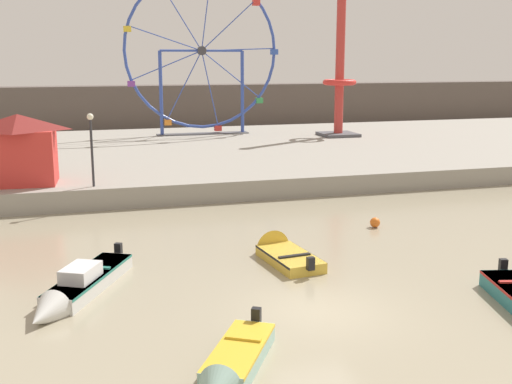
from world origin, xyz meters
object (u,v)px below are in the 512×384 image
at_px(carnival_booth_red_striped, 19,148).
at_px(promenade_lamp_near, 91,138).
at_px(ferris_wheel_blue_frame, 202,53).
at_px(motorboat_mustard_yellow, 281,252).
at_px(motorboat_pale_grey, 77,288).
at_px(drop_tower_red_tower, 340,78).
at_px(mooring_buoy_orange, 375,222).
at_px(motorboat_seafoam, 232,366).

xyz_separation_m(carnival_booth_red_striped, promenade_lamp_near, (3.41, -1.66, 0.56)).
distance_m(ferris_wheel_blue_frame, carnival_booth_red_striped, 22.65).
xyz_separation_m(motorboat_mustard_yellow, motorboat_pale_grey, (-7.26, -2.07, 0.10)).
bearing_deg(motorboat_pale_grey, drop_tower_red_tower, 170.77).
distance_m(drop_tower_red_tower, mooring_buoy_orange, 24.73).
xyz_separation_m(motorboat_pale_grey, promenade_lamp_near, (0.97, 12.14, 3.12)).
bearing_deg(motorboat_mustard_yellow, ferris_wheel_blue_frame, -12.83).
bearing_deg(promenade_lamp_near, motorboat_seafoam, -82.40).
distance_m(motorboat_pale_grey, drop_tower_red_tower, 34.93).
bearing_deg(carnival_booth_red_striped, mooring_buoy_orange, -26.66).
relative_size(motorboat_pale_grey, promenade_lamp_near, 1.55).
distance_m(motorboat_mustard_yellow, ferris_wheel_blue_frame, 30.87).
bearing_deg(carnival_booth_red_striped, ferris_wheel_blue_frame, 58.55).
distance_m(motorboat_seafoam, promenade_lamp_near, 18.65).
distance_m(motorboat_pale_grey, ferris_wheel_blue_frame, 34.31).
bearing_deg(promenade_lamp_near, mooring_buoy_orange, -31.76).
height_order(motorboat_mustard_yellow, ferris_wheel_blue_frame, ferris_wheel_blue_frame).
distance_m(motorboat_mustard_yellow, promenade_lamp_near, 12.30).
relative_size(motorboat_mustard_yellow, carnival_booth_red_striped, 1.04).
bearing_deg(carnival_booth_red_striped, motorboat_pale_grey, -76.13).
xyz_separation_m(motorboat_seafoam, promenade_lamp_near, (-2.43, 18.22, 3.17)).
distance_m(motorboat_seafoam, carnival_booth_red_striped, 20.89).
height_order(motorboat_mustard_yellow, carnival_booth_red_striped, carnival_booth_red_striped).
bearing_deg(ferris_wheel_blue_frame, motorboat_seafoam, -100.39).
height_order(motorboat_seafoam, mooring_buoy_orange, motorboat_seafoam).
distance_m(motorboat_mustard_yellow, motorboat_pale_grey, 7.55).
relative_size(drop_tower_red_tower, promenade_lamp_near, 3.28).
bearing_deg(motorboat_pale_grey, ferris_wheel_blue_frame, -170.71).
bearing_deg(motorboat_mustard_yellow, carnival_booth_red_striped, 32.68).
xyz_separation_m(drop_tower_red_tower, mooring_buoy_orange, (-8.01, -22.75, -5.44)).
relative_size(motorboat_seafoam, drop_tower_red_tower, 0.33).
height_order(ferris_wheel_blue_frame, carnival_booth_red_striped, ferris_wheel_blue_frame).
bearing_deg(drop_tower_red_tower, carnival_booth_red_striped, -148.78).
bearing_deg(drop_tower_red_tower, promenade_lamp_near, -141.46).
distance_m(motorboat_seafoam, ferris_wheel_blue_frame, 39.28).
distance_m(motorboat_pale_grey, carnival_booth_red_striped, 14.25).
height_order(carnival_booth_red_striped, promenade_lamp_near, promenade_lamp_near).
height_order(motorboat_mustard_yellow, promenade_lamp_near, promenade_lamp_near).
height_order(motorboat_seafoam, drop_tower_red_tower, drop_tower_red_tower).
bearing_deg(motorboat_seafoam, motorboat_mustard_yellow, -174.70).
height_order(motorboat_pale_grey, ferris_wheel_blue_frame, ferris_wheel_blue_frame).
height_order(motorboat_seafoam, motorboat_pale_grey, motorboat_pale_grey).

